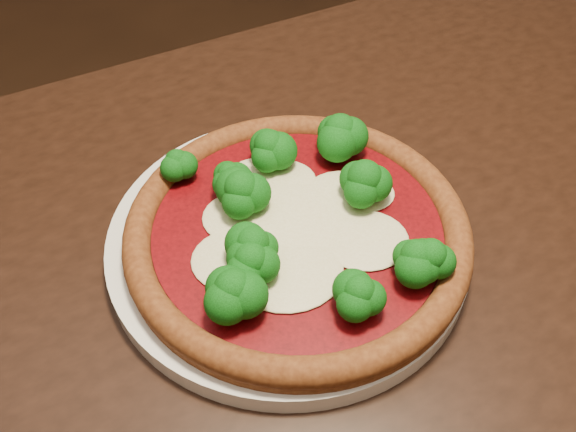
{
  "coord_description": "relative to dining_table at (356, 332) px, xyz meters",
  "views": [
    {
      "loc": [
        0.16,
        -0.5,
        1.18
      ],
      "look_at": [
        0.19,
        -0.14,
        0.79
      ],
      "focal_mm": 40.0,
      "sensor_mm": 36.0,
      "label": 1
    }
  ],
  "objects": [
    {
      "name": "plate",
      "position": [
        -0.06,
        0.03,
        0.11
      ],
      "size": [
        0.31,
        0.31,
        0.02
      ],
      "primitive_type": "cylinder",
      "color": "silver",
      "rests_on": "dining_table"
    },
    {
      "name": "dining_table",
      "position": [
        0.0,
        0.0,
        0.0
      ],
      "size": [
        1.42,
        1.19,
        0.75
      ],
      "rotation": [
        0.0,
        0.0,
        0.39
      ],
      "color": "black",
      "rests_on": "floor"
    },
    {
      "name": "pizza",
      "position": [
        -0.06,
        0.02,
        0.13
      ],
      "size": [
        0.29,
        0.29,
        0.06
      ],
      "rotation": [
        0.0,
        0.0,
        0.41
      ],
      "color": "brown",
      "rests_on": "plate"
    }
  ]
}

